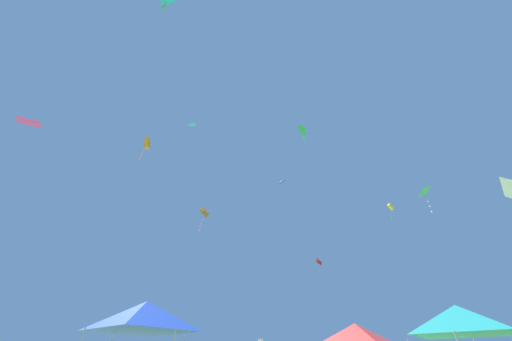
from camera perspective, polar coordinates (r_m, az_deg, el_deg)
name	(u,v)px	position (r m, az deg, el deg)	size (l,w,h in m)	color
canopy_tent_red	(357,336)	(12.72, 19.01, -28.24)	(2.61, 2.61, 2.79)	#9E9EA3
canopy_tent_teal	(460,320)	(14.94, 34.88, -22.74)	(3.26, 3.26, 3.49)	#9E9EA3
canopy_tent_blue	(144,316)	(14.43, -20.92, -24.96)	(3.54, 3.54, 3.78)	#9E9EA3
kite_green_delta	(303,130)	(20.50, 9.14, 7.74)	(0.65, 0.88, 1.75)	green
kite_magenta_diamond	(29,121)	(21.08, -37.88, 7.66)	(1.15, 1.45, 0.58)	#D6389E
kite_cyan_box	(168,0)	(25.99, -16.76, 29.25)	(1.12, 0.72, 2.52)	#2DB7CC
kite_orange_box	(147,144)	(35.05, -20.49, 4.91)	(0.80, 0.93, 2.88)	orange
kite_red_diamond	(319,261)	(37.84, 12.23, -16.93)	(0.84, 0.77, 0.89)	red
kite_orange_diamond	(205,213)	(35.34, -9.98, -8.12)	(1.38, 1.35, 3.27)	orange
kite_yellow_box	(391,207)	(34.51, 24.78, -6.54)	(0.77, 0.55, 1.65)	yellow
kite_cyan_delta	(192,124)	(26.63, -12.29, 8.82)	(0.94, 0.93, 0.35)	#2DB7CC
kite_blue_delta	(281,182)	(39.39, 4.96, -2.15)	(1.75, 1.80, 0.89)	blue
kite_green_diamond	(424,192)	(23.17, 29.92, -3.67)	(1.01, 1.00, 1.77)	green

